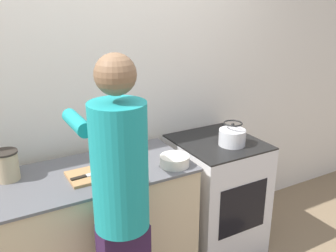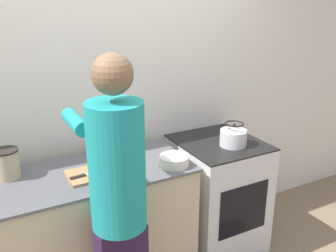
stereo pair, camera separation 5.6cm
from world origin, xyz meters
name	(u,v)px [view 1 (the left image)]	position (x,y,z in m)	size (l,w,h in m)	color
wall_back	(111,94)	(0.00, 0.74, 1.30)	(8.00, 0.05, 2.60)	silver
counter	(92,234)	(-0.35, 0.31, 0.46)	(1.36, 0.64, 0.92)	#C6B28E
oven	(216,194)	(0.71, 0.33, 0.46)	(0.62, 0.67, 0.92)	silver
person	(121,201)	(-0.32, -0.18, 0.96)	(0.33, 0.57, 1.74)	#2C1737
cutting_board	(93,175)	(-0.33, 0.24, 0.93)	(0.30, 0.23, 0.02)	#A87A4C
knife	(90,175)	(-0.35, 0.23, 0.94)	(0.26, 0.05, 0.01)	silver
kettle	(232,135)	(0.75, 0.22, 1.00)	(0.20, 0.20, 0.18)	silver
bowl_prep	(175,161)	(0.19, 0.12, 0.96)	(0.20, 0.20, 0.07)	silver
canister_jar	(6,165)	(-0.80, 0.46, 1.02)	(0.15, 0.15, 0.19)	tan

